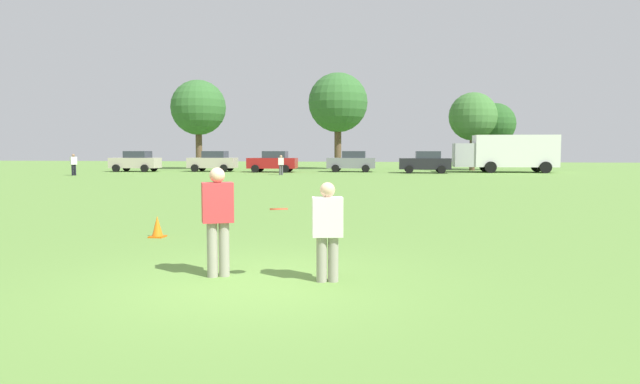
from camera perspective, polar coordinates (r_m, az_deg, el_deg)
name	(u,v)px	position (r m, az deg, el deg)	size (l,w,h in m)	color
ground_plane	(247,282)	(8.50, -7.43, -9.05)	(162.93, 162.93, 0.00)	#608C3D
player_thrower	(218,215)	(8.75, -10.35, -2.36)	(0.54, 0.44, 1.69)	gray
player_defender	(327,227)	(8.30, 0.76, -3.53)	(0.49, 0.34, 1.48)	gray
frisbee	(279,209)	(8.36, -4.21, -1.73)	(0.27, 0.27, 0.06)	#E54C33
traffic_cone	(157,227)	(13.08, -16.20, -3.44)	(0.32, 0.32, 0.48)	#D8590C
parked_car_near_left	(136,161)	(52.32, -18.21, 2.99)	(4.25, 2.31, 1.82)	#B7AD99
parked_car_mid_left	(213,161)	(50.86, -10.80, 3.10)	(4.25, 2.31, 1.82)	#B7AD99
parked_car_center	(273,161)	(48.73, -4.79, 3.11)	(4.25, 2.31, 1.82)	maroon
parked_car_mid_right	(352,161)	(49.32, 3.25, 3.13)	(4.25, 2.31, 1.82)	slate
parked_car_near_right	(425,162)	(47.51, 10.65, 3.02)	(4.25, 2.31, 1.82)	black
box_truck	(507,152)	(50.57, 18.47, 3.88)	(8.56, 3.17, 3.18)	white
bystander_far_jogger	(74,163)	(46.21, -23.75, 2.69)	(0.48, 0.51, 1.63)	black
bystander_field_marshal	(281,164)	(43.13, -3.98, 2.88)	(0.46, 0.33, 1.53)	#4C4C51
tree_west_oak	(198,108)	(57.43, -12.26, 8.35)	(5.43, 5.43, 8.83)	brown
tree_west_maple	(338,103)	(56.12, 1.83, 9.03)	(5.86, 5.86, 9.52)	brown
tree_center_elm	(473,117)	(54.58, 15.28, 7.38)	(4.47, 4.47, 7.27)	brown
tree_east_birch	(495,124)	(56.23, 17.34, 6.61)	(3.92, 3.92, 6.36)	brown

